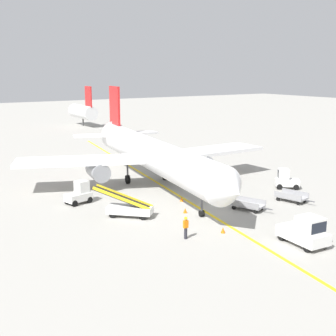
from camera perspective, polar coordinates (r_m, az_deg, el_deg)
The scene contains 17 objects.
ground_plane at distance 40.55m, azimuth 5.01°, elevation -5.49°, with size 300.00×300.00×0.00m, color #9E9B93.
taxi_line_yellow at distance 44.82m, azimuth 1.84°, elevation -3.73°, with size 0.30×80.00×0.01m, color yellow.
airliner at distance 49.25m, azimuth -2.11°, elevation 1.78°, with size 28.22×35.25×10.10m.
pushback_tug at distance 34.23m, azimuth 16.60°, elevation -7.55°, with size 2.10×3.70×2.20m.
baggage_tug_near_wing at distance 43.62m, azimuth -10.87°, elevation -3.13°, with size 2.64×1.83×2.10m.
baggage_tug_by_cargo_door at distance 49.73m, azimuth 14.37°, elevation -1.42°, with size 2.69×2.51×2.10m.
belt_loader_forward_hold at distance 39.24m, azimuth -4.91°, elevation -4.90°, with size 4.47×4.36×2.59m.
baggage_cart_loaded at distance 45.05m, azimuth 15.02°, elevation -3.45°, with size 2.22×3.84×0.94m.
baggage_cart_empty_trailing at distance 41.57m, azimuth 9.83°, elevation -4.51°, with size 2.50×3.78×0.94m.
ground_crew_marshaller at distance 34.05m, azimuth 2.20°, elevation -7.29°, with size 0.36×0.24×1.70m.
ground_crew_wing_walker at distance 47.57m, azimuth 5.69°, elevation -1.73°, with size 0.36×0.24×1.70m.
safety_cone_nose_left at distance 40.23m, azimuth 2.14°, elevation -5.27°, with size 0.36×0.36×0.44m, color orange.
safety_cone_nose_right at distance 51.38m, azimuth 7.35°, elevation -1.52°, with size 0.36×0.36×0.44m, color orange.
safety_cone_wingtip_left at distance 43.63m, azimuth 1.70°, elevation -3.88°, with size 0.36×0.36×0.44m, color orange.
safety_cone_wingtip_right at distance 35.68m, azimuth 6.81°, elevation -7.63°, with size 0.36×0.36×0.44m, color orange.
safety_cone_tail_area at distance 56.77m, azimuth 2.01°, elevation -0.13°, with size 0.36×0.36×0.44m, color orange.
distant_aircraft_mid_left at distance 104.10m, azimuth -10.47°, elevation 6.90°, with size 3.00×10.10×8.80m.
Camera 1 is at (-23.51, -30.72, 12.18)m, focal length 49.30 mm.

